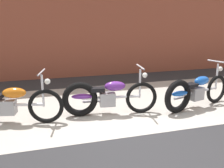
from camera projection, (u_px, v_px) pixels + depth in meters
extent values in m
plane|color=#2D2D30|center=(138.00, 136.00, 4.29)|extent=(80.00, 80.00, 0.00)
cube|color=#B2ADA3|center=(110.00, 104.00, 5.91)|extent=(36.00, 3.50, 0.01)
torus|color=black|center=(46.00, 106.00, 4.76)|extent=(0.68, 0.23, 0.68)
cylinder|color=silver|center=(11.00, 105.00, 4.71)|extent=(1.22, 0.33, 0.06)
cube|color=#99999E|center=(7.00, 107.00, 4.71)|extent=(0.36, 0.29, 0.28)
ellipsoid|color=orange|center=(14.00, 93.00, 4.65)|extent=(0.47, 0.28, 0.20)
cylinder|color=silver|center=(43.00, 91.00, 4.68)|extent=(0.05, 0.05, 0.62)
cylinder|color=silver|center=(41.00, 72.00, 4.59)|extent=(0.16, 0.57, 0.03)
sphere|color=white|center=(47.00, 81.00, 4.64)|extent=(0.11, 0.11, 0.11)
torus|color=black|center=(141.00, 98.00, 5.29)|extent=(0.68, 0.18, 0.68)
torus|color=black|center=(80.00, 99.00, 5.10)|extent=(0.74, 0.23, 0.73)
cylinder|color=silver|center=(111.00, 97.00, 5.19)|extent=(1.23, 0.23, 0.06)
cube|color=#99999E|center=(107.00, 99.00, 5.19)|extent=(0.35, 0.26, 0.28)
ellipsoid|color=#6B2D93|center=(115.00, 86.00, 5.14)|extent=(0.46, 0.25, 0.20)
ellipsoid|color=#6B2D93|center=(82.00, 96.00, 5.09)|extent=(0.46, 0.24, 0.10)
cube|color=black|center=(98.00, 90.00, 5.10)|extent=(0.31, 0.24, 0.08)
cylinder|color=silver|center=(140.00, 84.00, 5.21)|extent=(0.05, 0.05, 0.62)
cylinder|color=silver|center=(140.00, 67.00, 5.12)|extent=(0.11, 0.58, 0.03)
sphere|color=white|center=(145.00, 75.00, 5.18)|extent=(0.11, 0.11, 0.11)
cylinder|color=silver|center=(95.00, 101.00, 5.32)|extent=(0.55, 0.14, 0.06)
torus|color=black|center=(216.00, 89.00, 5.96)|extent=(0.68, 0.26, 0.68)
torus|color=black|center=(178.00, 96.00, 5.29)|extent=(0.74, 0.32, 0.73)
cylinder|color=silver|center=(198.00, 91.00, 5.62)|extent=(1.21, 0.38, 0.06)
cube|color=#99999E|center=(196.00, 94.00, 5.59)|extent=(0.37, 0.30, 0.28)
ellipsoid|color=blue|center=(202.00, 81.00, 5.60)|extent=(0.47, 0.30, 0.20)
ellipsoid|color=blue|center=(180.00, 93.00, 5.30)|extent=(0.47, 0.29, 0.10)
cube|color=black|center=(191.00, 85.00, 5.43)|extent=(0.32, 0.27, 0.08)
cylinder|color=silver|center=(217.00, 77.00, 5.87)|extent=(0.05, 0.05, 0.62)
cylinder|color=silver|center=(218.00, 62.00, 5.78)|extent=(0.18, 0.57, 0.03)
sphere|color=white|center=(220.00, 69.00, 5.87)|extent=(0.11, 0.11, 0.11)
cylinder|color=silver|center=(183.00, 97.00, 5.61)|extent=(0.55, 0.20, 0.06)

